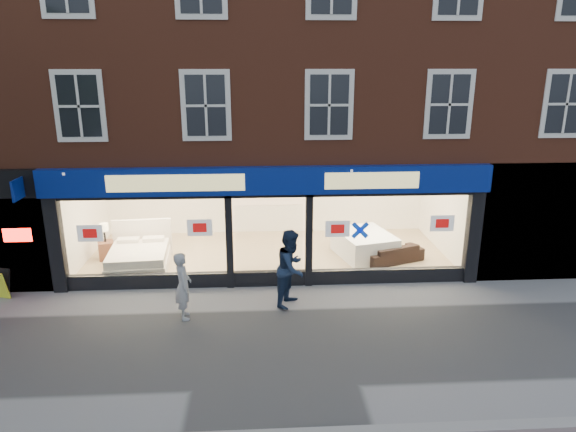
{
  "coord_description": "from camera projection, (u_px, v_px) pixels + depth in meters",
  "views": [
    {
      "loc": [
        -0.25,
        -9.74,
        5.8
      ],
      "look_at": [
        0.46,
        2.5,
        2.12
      ],
      "focal_mm": 32.0,
      "sensor_mm": 36.0,
      "label": 1
    }
  ],
  "objects": [
    {
      "name": "ground",
      "position": [
        273.0,
        344.0,
        11.0
      ],
      "size": [
        120.0,
        120.0,
        0.0
      ],
      "primitive_type": "plane",
      "color": "gray",
      "rests_on": "ground"
    },
    {
      "name": "showroom_floor",
      "position": [
        268.0,
        254.0,
        16.01
      ],
      "size": [
        11.0,
        4.5,
        0.1
      ],
      "primitive_type": "cube",
      "color": "tan",
      "rests_on": "ground"
    },
    {
      "name": "building",
      "position": [
        264.0,
        33.0,
        15.71
      ],
      "size": [
        19.0,
        8.26,
        10.3
      ],
      "color": "brown",
      "rests_on": "ground"
    },
    {
      "name": "display_bed",
      "position": [
        139.0,
        256.0,
        14.84
      ],
      "size": [
        1.86,
        2.2,
        1.17
      ],
      "rotation": [
        0.0,
        0.0,
        0.08
      ],
      "color": "white",
      "rests_on": "showroom_floor"
    },
    {
      "name": "bedside_table",
      "position": [
        106.0,
        250.0,
        15.45
      ],
      "size": [
        0.57,
        0.57,
        0.55
      ],
      "primitive_type": "cube",
      "rotation": [
        0.0,
        0.0,
        0.32
      ],
      "color": "brown",
      "rests_on": "showroom_floor"
    },
    {
      "name": "mattress_stack",
      "position": [
        364.0,
        244.0,
        15.66
      ],
      "size": [
        1.89,
        2.17,
        0.74
      ],
      "rotation": [
        0.0,
        0.0,
        0.25
      ],
      "color": "white",
      "rests_on": "showroom_floor"
    },
    {
      "name": "sofa",
      "position": [
        393.0,
        253.0,
        15.26
      ],
      "size": [
        1.95,
        1.32,
        0.53
      ],
      "primitive_type": "imported",
      "rotation": [
        0.0,
        0.0,
        3.51
      ],
      "color": "black",
      "rests_on": "showroom_floor"
    },
    {
      "name": "a_board",
      "position": [
        0.0,
        284.0,
        13.09
      ],
      "size": [
        0.57,
        0.46,
        0.76
      ],
      "primitive_type": "cube",
      "rotation": [
        0.0,
        0.0,
        -0.33
      ],
      "color": "yellow",
      "rests_on": "ground"
    },
    {
      "name": "pedestrian_grey",
      "position": [
        183.0,
        286.0,
        11.94
      ],
      "size": [
        0.5,
        0.66,
        1.63
      ],
      "primitive_type": "imported",
      "rotation": [
        0.0,
        0.0,
        1.78
      ],
      "color": "#A0A3A8",
      "rests_on": "ground"
    },
    {
      "name": "pedestrian_blue",
      "position": [
        291.0,
        268.0,
        12.58
      ],
      "size": [
        1.08,
        1.17,
        1.93
      ],
      "primitive_type": "imported",
      "rotation": [
        0.0,
        0.0,
        1.1
      ],
      "color": "#172641",
      "rests_on": "ground"
    }
  ]
}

